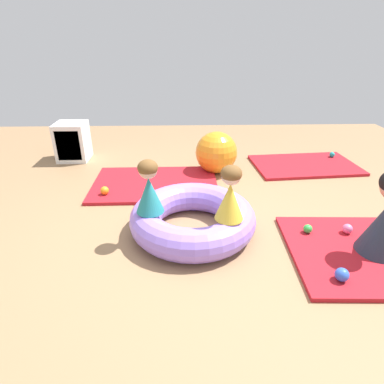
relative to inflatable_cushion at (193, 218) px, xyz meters
The scene contains 14 objects.
ground_plane 0.17m from the inflatable_cushion, 58.24° to the left, with size 8.00×8.00×0.00m, color #93704C.
gym_mat_front 1.18m from the inflatable_cushion, 112.21° to the left, with size 1.56×1.06×0.04m, color #B21923.
gym_mat_near_right 2.37m from the inflatable_cushion, 44.75° to the left, with size 1.45×0.90×0.04m, color #B21923.
gym_mat_far_left 1.66m from the inflatable_cushion, 14.60° to the right, with size 1.51×1.14×0.04m, color #B21923.
inflatable_cushion is the anchor object (origin of this frame).
child_in_teal 0.56m from the inflatable_cushion, 163.16° to the right, with size 0.31×0.31×0.49m.
child_in_yellow 0.56m from the inflatable_cushion, 40.44° to the right, with size 0.35×0.35×0.49m.
play_ball_teal 2.93m from the inflatable_cushion, 41.51° to the left, with size 0.08×0.08×0.08m, color teal.
play_ball_pink 1.47m from the inflatable_cushion, ahead, with size 0.09×0.09×0.09m, color pink.
play_ball_green 1.10m from the inflatable_cushion, ahead, with size 0.08×0.08×0.08m, color green.
play_ball_blue 1.36m from the inflatable_cushion, 34.85° to the right, with size 0.11×0.11×0.11m, color blue.
play_ball_orange 1.26m from the inflatable_cushion, 142.98° to the left, with size 0.10×0.10×0.10m, color orange.
exercise_ball_large 1.56m from the inflatable_cushion, 76.19° to the left, with size 0.57×0.57×0.57m, color orange.
storage_cube 2.70m from the inflatable_cushion, 130.33° to the left, with size 0.44×0.44×0.56m.
Camera 1 is at (-0.12, -2.73, 1.74)m, focal length 30.23 mm.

